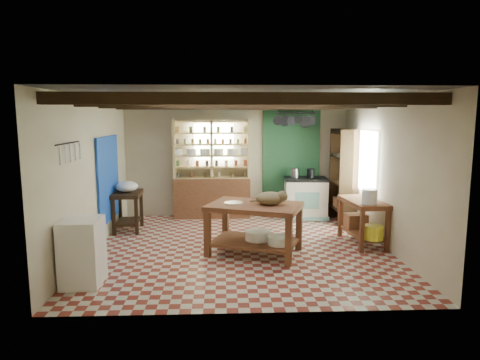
{
  "coord_description": "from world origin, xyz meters",
  "views": [
    {
      "loc": [
        -0.32,
        -7.18,
        2.27
      ],
      "look_at": [
        -0.01,
        0.3,
        1.15
      ],
      "focal_mm": 32.0,
      "sensor_mm": 36.0,
      "label": 1
    }
  ],
  "objects_px": {
    "work_table": "(254,229)",
    "cat": "(270,198)",
    "right_counter": "(362,222)",
    "prep_table": "(128,211)",
    "white_cabinet": "(82,252)",
    "stove": "(305,198)"
  },
  "relations": [
    {
      "from": "work_table",
      "to": "right_counter",
      "type": "xyz_separation_m",
      "value": [
        1.97,
        0.46,
        -0.02
      ]
    },
    {
      "from": "work_table",
      "to": "white_cabinet",
      "type": "relative_size",
      "value": 1.63
    },
    {
      "from": "stove",
      "to": "right_counter",
      "type": "relative_size",
      "value": 0.84
    },
    {
      "from": "prep_table",
      "to": "white_cabinet",
      "type": "relative_size",
      "value": 0.87
    },
    {
      "from": "white_cabinet",
      "to": "right_counter",
      "type": "distance_m",
      "value": 4.71
    },
    {
      "from": "stove",
      "to": "white_cabinet",
      "type": "bearing_deg",
      "value": -132.07
    },
    {
      "from": "prep_table",
      "to": "cat",
      "type": "height_order",
      "value": "cat"
    },
    {
      "from": "right_counter",
      "to": "cat",
      "type": "relative_size",
      "value": 2.38
    },
    {
      "from": "work_table",
      "to": "cat",
      "type": "height_order",
      "value": "cat"
    },
    {
      "from": "stove",
      "to": "prep_table",
      "type": "height_order",
      "value": "stove"
    },
    {
      "from": "stove",
      "to": "white_cabinet",
      "type": "xyz_separation_m",
      "value": [
        -3.76,
        -3.67,
        -0.01
      ]
    },
    {
      "from": "right_counter",
      "to": "white_cabinet",
      "type": "bearing_deg",
      "value": -164.1
    },
    {
      "from": "stove",
      "to": "white_cabinet",
      "type": "height_order",
      "value": "stove"
    },
    {
      "from": "white_cabinet",
      "to": "work_table",
      "type": "bearing_deg",
      "value": 25.46
    },
    {
      "from": "cat",
      "to": "right_counter",
      "type": "bearing_deg",
      "value": 27.18
    },
    {
      "from": "prep_table",
      "to": "right_counter",
      "type": "distance_m",
      "value": 4.51
    },
    {
      "from": "stove",
      "to": "right_counter",
      "type": "xyz_separation_m",
      "value": [
        0.64,
        -2.0,
        -0.06
      ]
    },
    {
      "from": "work_table",
      "to": "right_counter",
      "type": "distance_m",
      "value": 2.02
    },
    {
      "from": "right_counter",
      "to": "work_table",
      "type": "bearing_deg",
      "value": -171.81
    },
    {
      "from": "stove",
      "to": "right_counter",
      "type": "distance_m",
      "value": 2.1
    },
    {
      "from": "work_table",
      "to": "cat",
      "type": "distance_m",
      "value": 0.58
    },
    {
      "from": "white_cabinet",
      "to": "cat",
      "type": "relative_size",
      "value": 1.93
    }
  ]
}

